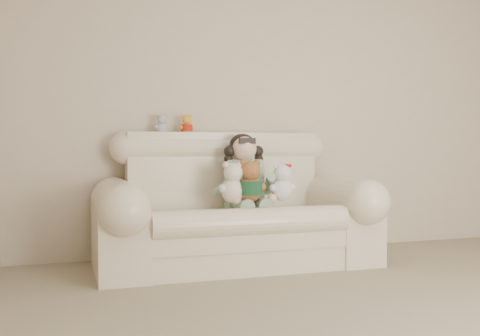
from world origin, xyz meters
name	(u,v)px	position (x,y,z in m)	size (l,w,h in m)	color
wall_back	(277,102)	(0.00, 2.50, 1.30)	(4.50, 4.50, 0.00)	beige
sofa	(236,198)	(-0.54, 2.00, 0.52)	(2.10, 0.95, 1.03)	beige
seated_child	(244,171)	(-0.45, 2.08, 0.72)	(0.36, 0.44, 0.60)	#2F6E35
brown_teddy	(250,177)	(-0.48, 1.84, 0.69)	(0.24, 0.18, 0.37)	brown
white_cat	(282,178)	(-0.21, 1.88, 0.67)	(0.21, 0.17, 0.33)	white
cream_teddy	(233,178)	(-0.61, 1.85, 0.68)	(0.23, 0.17, 0.35)	silver
yellow_mini_bear	(187,123)	(-0.84, 2.37, 1.10)	(0.12, 0.09, 0.19)	gold
grey_mini_plush	(162,122)	(-1.04, 2.37, 1.10)	(0.12, 0.09, 0.19)	#A8A9AF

